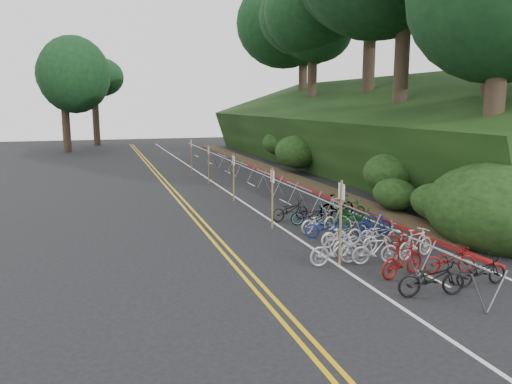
% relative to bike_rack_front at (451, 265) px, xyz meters
% --- Properties ---
extents(ground, '(120.00, 120.00, 0.00)m').
position_rel_bike_rack_front_xyz_m(ground, '(-2.78, 3.16, -0.80)').
color(ground, black).
rests_on(ground, ground).
extents(road_markings, '(7.47, 80.00, 0.01)m').
position_rel_bike_rack_front_xyz_m(road_markings, '(-2.14, 13.25, -0.80)').
color(road_markings, gold).
rests_on(road_markings, ground).
extents(red_curb, '(0.25, 28.00, 0.10)m').
position_rel_bike_rack_front_xyz_m(red_curb, '(2.92, 15.16, -0.75)').
color(red_curb, maroon).
rests_on(red_curb, ground).
extents(embankment, '(14.30, 48.14, 9.11)m').
position_rel_bike_rack_front_xyz_m(embankment, '(10.19, 22.20, 1.77)').
color(embankment, black).
rests_on(embankment, ground).
extents(tree_cluster, '(32.96, 54.47, 19.30)m').
position_rel_bike_rack_front_xyz_m(tree_cluster, '(6.98, 25.19, 11.23)').
color(tree_cluster, '#2D2319').
rests_on(tree_cluster, ground).
extents(bike_rack_front, '(1.10, 2.94, 1.08)m').
position_rel_bike_rack_front_xyz_m(bike_rack_front, '(0.00, 0.00, 0.00)').
color(bike_rack_front, slate).
rests_on(bike_rack_front, ground).
extents(bike_racks_rest, '(1.14, 23.00, 1.17)m').
position_rel_bike_rack_front_xyz_m(bike_racks_rest, '(0.22, 16.16, 0.05)').
color(bike_racks_rest, slate).
rests_on(bike_racks_rest, ground).
extents(signpost_near, '(0.08, 0.40, 2.72)m').
position_rel_bike_rack_front_xyz_m(signpost_near, '(-1.72, 3.08, 0.75)').
color(signpost_near, brown).
rests_on(signpost_near, ground).
extents(signposts_rest, '(0.08, 18.40, 2.50)m').
position_rel_bike_rack_front_xyz_m(signposts_rest, '(-2.18, 17.16, 0.63)').
color(signposts_rest, brown).
rests_on(signposts_rest, ground).
extents(bike_front, '(0.54, 1.73, 1.03)m').
position_rel_bike_rack_front_xyz_m(bike_front, '(-1.88, 3.11, -0.28)').
color(bike_front, '#9E9EA3').
rests_on(bike_front, ground).
extents(bike_valet, '(3.32, 11.12, 1.09)m').
position_rel_bike_rack_front_xyz_m(bike_valet, '(0.20, 4.84, -0.33)').
color(bike_valet, black).
rests_on(bike_valet, ground).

